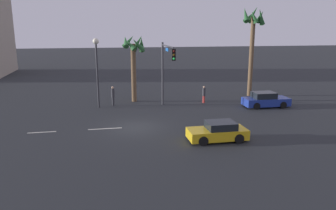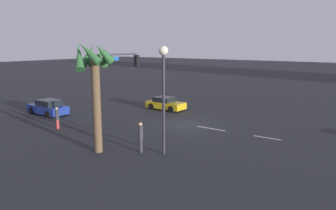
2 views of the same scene
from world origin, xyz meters
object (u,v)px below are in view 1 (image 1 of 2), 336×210
streetlamp (97,60)px  pedestrian_1 (113,95)px  palm_tree_0 (134,53)px  pedestrian_0 (204,94)px  palm_tree_1 (253,33)px  traffic_signal (166,65)px  car_1 (218,132)px  car_0 (265,100)px

streetlamp → pedestrian_1: size_ratio=3.42×
palm_tree_0 → pedestrian_0: bearing=-16.8°
palm_tree_0 → palm_tree_1: 13.09m
traffic_signal → car_1: bearing=-79.5°
car_1 → pedestrian_0: 11.48m
traffic_signal → car_0: bearing=-6.2°
palm_tree_0 → palm_tree_1: bearing=2.2°
traffic_signal → palm_tree_0: 4.68m
streetlamp → car_1: bearing=-54.6°
traffic_signal → pedestrian_0: size_ratio=3.53×
car_0 → palm_tree_1: palm_tree_1 is taller
car_0 → pedestrian_1: pedestrian_1 is taller
car_1 → palm_tree_1: 17.42m
car_0 → palm_tree_0: bearing=158.1°
car_1 → streetlamp: size_ratio=0.60×
car_1 → traffic_signal: bearing=100.5°
car_1 → palm_tree_0: 14.61m
streetlamp → pedestrian_1: (1.37, 0.54, -3.50)m
streetlamp → pedestrian_0: bearing=-0.1°
car_0 → pedestrian_0: size_ratio=2.52×
car_0 → pedestrian_0: 6.01m
car_1 → palm_tree_1: palm_tree_1 is taller
traffic_signal → palm_tree_1: 11.55m
pedestrian_0 → palm_tree_1: 8.96m
car_0 → palm_tree_1: bearing=81.3°
streetlamp → car_0: bearing=-10.1°
traffic_signal → streetlamp: bearing=164.0°
car_1 → palm_tree_0: palm_tree_0 is taller
pedestrian_1 → palm_tree_1: palm_tree_1 is taller
car_0 → pedestrian_1: 14.77m
car_1 → traffic_signal: traffic_signal is taller
pedestrian_0 → palm_tree_1: bearing=22.6°
car_0 → palm_tree_1: size_ratio=0.44×
pedestrian_0 → streetlamp: bearing=179.9°
streetlamp → palm_tree_0: palm_tree_0 is taller
car_0 → traffic_signal: traffic_signal is taller
car_0 → palm_tree_0: size_ratio=0.64×
car_1 → palm_tree_1: size_ratio=0.40×
palm_tree_0 → palm_tree_1: palm_tree_1 is taller
pedestrian_1 → traffic_signal: bearing=-25.6°
car_0 → streetlamp: size_ratio=0.67×
pedestrian_0 → car_0: bearing=-27.8°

